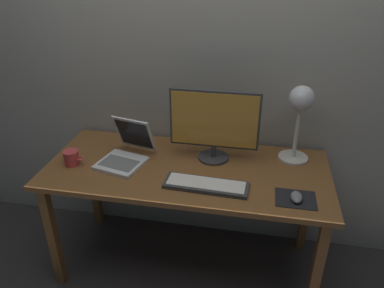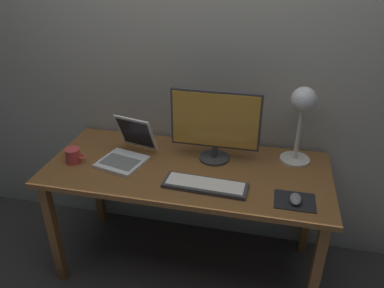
% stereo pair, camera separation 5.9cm
% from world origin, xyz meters
% --- Properties ---
extents(ground_plane, '(4.80, 4.80, 0.00)m').
position_xyz_m(ground_plane, '(0.00, 0.00, 0.00)').
color(ground_plane, '#383333').
rests_on(ground_plane, ground).
extents(back_wall, '(4.80, 0.06, 2.60)m').
position_xyz_m(back_wall, '(0.00, 0.40, 1.30)').
color(back_wall, '#9E998E').
rests_on(back_wall, ground).
extents(desk, '(1.60, 0.70, 0.74)m').
position_xyz_m(desk, '(0.00, 0.00, 0.66)').
color(desk, brown).
rests_on(desk, ground).
extents(monitor, '(0.51, 0.18, 0.42)m').
position_xyz_m(monitor, '(0.14, 0.13, 0.97)').
color(monitor, '#38383A').
rests_on(monitor, desk).
extents(keyboard_main, '(0.45, 0.16, 0.03)m').
position_xyz_m(keyboard_main, '(0.14, -0.17, 0.75)').
color(keyboard_main, '#38383A').
rests_on(keyboard_main, desk).
extents(laptop, '(0.31, 0.37, 0.24)m').
position_xyz_m(laptop, '(-0.36, 0.03, 0.81)').
color(laptop, silver).
rests_on(laptop, desk).
extents(desk_lamp, '(0.17, 0.17, 0.45)m').
position_xyz_m(desk_lamp, '(0.60, 0.21, 1.06)').
color(desk_lamp, beige).
rests_on(desk_lamp, desk).
extents(mousepad, '(0.20, 0.16, 0.00)m').
position_xyz_m(mousepad, '(0.59, -0.20, 0.74)').
color(mousepad, black).
rests_on(mousepad, desk).
extents(mouse, '(0.06, 0.10, 0.03)m').
position_xyz_m(mouse, '(0.59, -0.20, 0.76)').
color(mouse, slate).
rests_on(mouse, mousepad).
extents(coffee_mug, '(0.12, 0.09, 0.08)m').
position_xyz_m(coffee_mug, '(-0.65, -0.09, 0.78)').
color(coffee_mug, '#CC3F3F').
rests_on(coffee_mug, desk).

